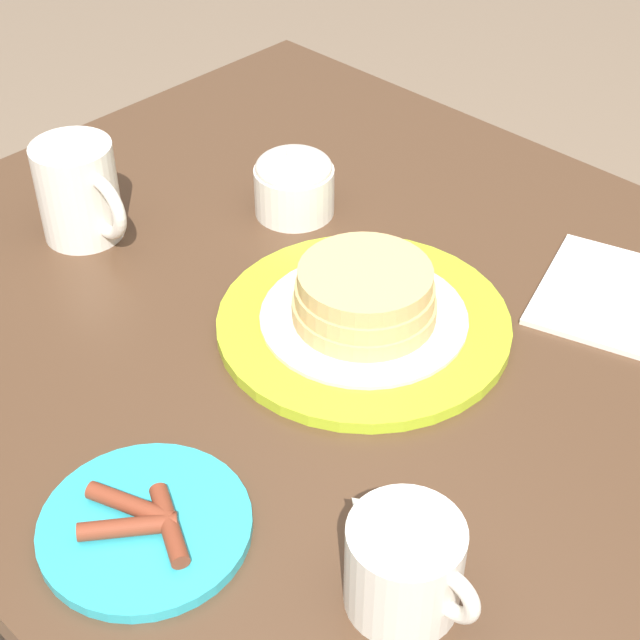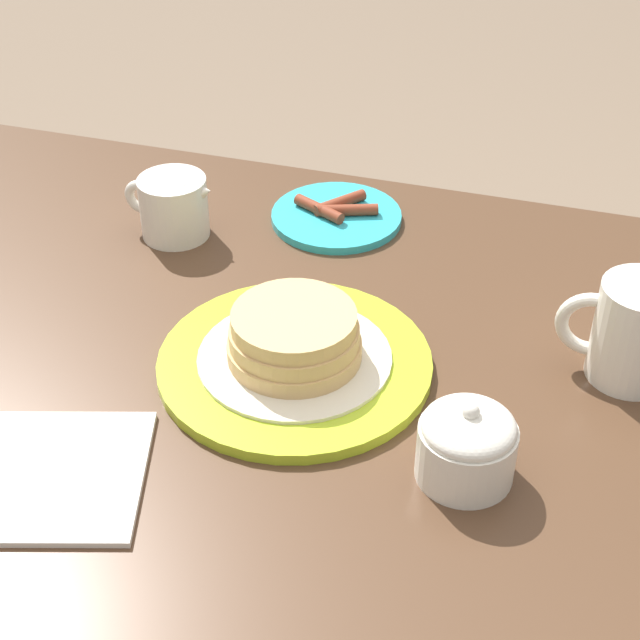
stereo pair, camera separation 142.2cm
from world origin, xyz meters
TOP-DOWN VIEW (x-y plane):
  - dining_table at (0.00, 0.00)m, footprint 1.11×0.81m
  - pancake_plate at (-0.04, -0.00)m, footprint 0.27×0.27m
  - side_plate_bacon at (0.00, -0.29)m, footprint 0.16×0.16m
  - coffee_mug at (-0.35, -0.09)m, footprint 0.12×0.08m
  - creamer_pitcher at (0.17, -0.20)m, footprint 0.12×0.08m
  - sugar_bowl at (-0.23, 0.09)m, footprint 0.09×0.09m
  - napkin at (0.13, 0.21)m, footprint 0.23×0.21m

SIDE VIEW (x-z plane):
  - dining_table at x=0.00m, z-range 0.23..1.00m
  - napkin at x=0.13m, z-range 0.76..0.77m
  - side_plate_bacon at x=0.00m, z-range 0.76..0.78m
  - pancake_plate at x=-0.04m, z-range 0.75..0.82m
  - sugar_bowl at x=-0.23m, z-range 0.76..0.84m
  - creamer_pitcher at x=0.17m, z-range 0.76..0.84m
  - coffee_mug at x=-0.35m, z-range 0.77..0.87m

